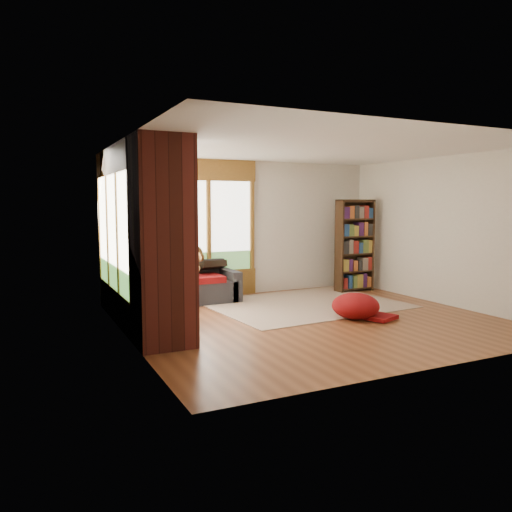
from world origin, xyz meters
name	(u,v)px	position (x,y,z in m)	size (l,w,h in m)	color
floor	(312,320)	(0.00, 0.00, 0.00)	(5.50, 5.50, 0.00)	brown
ceiling	(314,147)	(0.00, 0.00, 2.60)	(5.50, 5.50, 0.00)	white
wall_back	(244,228)	(0.00, 2.50, 1.30)	(5.50, 0.04, 2.60)	silver
wall_front	(439,249)	(0.00, -2.50, 1.30)	(5.50, 0.04, 2.60)	silver
wall_left	(128,241)	(-2.75, 0.00, 1.30)	(0.04, 5.00, 2.60)	silver
wall_right	(447,231)	(2.75, 0.00, 1.30)	(0.04, 5.00, 2.60)	silver
windows_back	(186,227)	(-1.20, 2.47, 1.35)	(2.82, 0.10, 1.90)	brown
windows_left	(114,232)	(-2.72, 1.20, 1.35)	(0.10, 2.62, 1.90)	brown
roller_blind	(106,205)	(-2.69, 2.03, 1.75)	(0.03, 0.72, 0.90)	#687952
brick_chimney	(162,242)	(-2.40, -0.35, 1.30)	(0.70, 0.70, 2.60)	#471914
sectional_sofa	(157,293)	(-1.95, 1.70, 0.30)	(2.20, 2.20, 0.80)	#232328
area_rug	(305,304)	(0.52, 1.07, 0.01)	(3.24, 2.48, 0.01)	beige
bookshelf	(355,246)	(2.14, 1.81, 0.93)	(0.80, 0.27, 1.86)	#362112
pouf	(356,305)	(0.66, -0.21, 0.21)	(0.74, 0.74, 0.40)	#8A0708
dog_tan	(181,261)	(-1.49, 1.86, 0.79)	(0.98, 0.71, 0.50)	brown
dog_brindle	(168,272)	(-1.96, 1.00, 0.74)	(0.77, 0.84, 0.41)	#41261B
throw_pillows	(157,263)	(-1.92, 1.85, 0.79)	(1.98, 1.68, 0.45)	black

